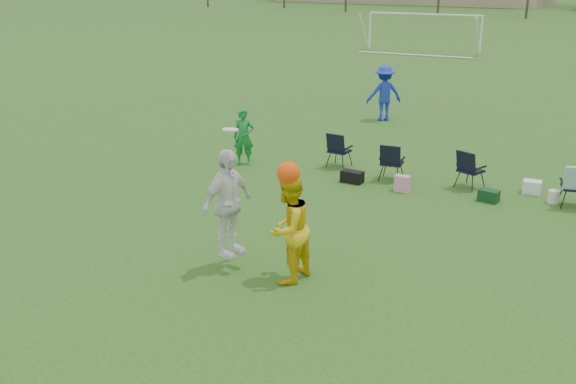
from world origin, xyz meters
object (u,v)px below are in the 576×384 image
Objects in this scene: fielder_blue at (384,93)px; center_contest at (261,216)px; fielder_green_near at (244,137)px; goal_left at (424,22)px.

center_contest is at bearing 62.18° from fielder_blue.
fielder_green_near is 27.28m from goal_left.
goal_left is at bearing 105.68° from center_contest.
fielder_green_near is at bearing -84.80° from goal_left.
fielder_blue is at bearing -78.42° from goal_left.
center_contest is 33.50m from goal_left.
goal_left reaches higher than fielder_green_near.
fielder_green_near is at bearing 127.95° from center_contest.
center_contest is (3.17, -12.51, 0.14)m from fielder_blue.
fielder_blue is (1.05, 7.09, 0.20)m from fielder_green_near.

